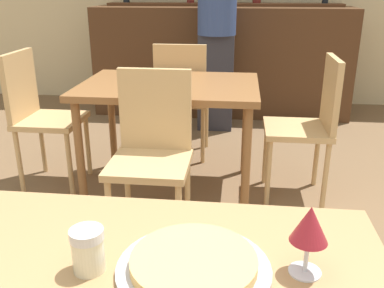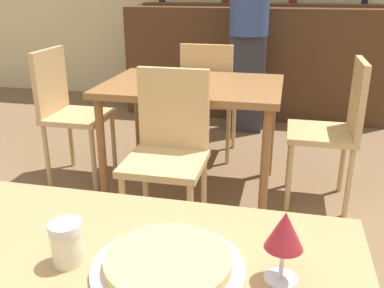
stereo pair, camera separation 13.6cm
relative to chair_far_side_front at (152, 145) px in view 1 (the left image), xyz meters
name	(u,v)px [view 1 (the left image)]	position (x,y,z in m)	size (l,w,h in m)	color
dining_table_far	(170,96)	(0.00, 0.56, 0.12)	(1.10, 0.78, 0.72)	brown
bar_counter	(221,61)	(0.23, 2.46, 0.02)	(2.60, 0.56, 1.09)	#4C2D19
bar_back_shelf	(223,1)	(0.23, 2.60, 0.62)	(2.39, 0.24, 0.33)	#4C2D19
chair_far_side_front	(152,145)	(0.00, 0.00, 0.00)	(0.40, 0.40, 0.90)	tan
chair_far_side_back	(182,93)	(0.00, 1.12, 0.00)	(0.40, 0.40, 0.90)	tan
chair_far_side_left	(38,110)	(-0.88, 0.56, 0.00)	(0.40, 0.40, 0.90)	tan
chair_far_side_right	(311,119)	(0.88, 0.56, 0.00)	(0.40, 0.40, 0.90)	tan
pizza_tray	(194,265)	(0.35, -1.26, 0.22)	(0.33, 0.33, 0.04)	#B7B7BC
cheese_shaker	(88,250)	(0.13, -1.28, 0.25)	(0.07, 0.07, 0.10)	beige
person_standing	(217,20)	(0.21, 1.88, 0.48)	(0.34, 0.34, 1.83)	#2D2D38
wine_glass	(310,226)	(0.59, -1.24, 0.32)	(0.08, 0.08, 0.16)	silver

